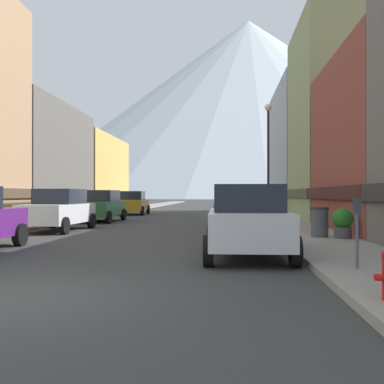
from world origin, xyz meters
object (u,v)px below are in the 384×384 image
(car_left_1, at_px, (59,210))
(car_right_0, at_px, (247,221))
(parking_meter_near, at_px, (357,223))
(car_left_2, at_px, (101,206))
(potted_plant_0, at_px, (50,208))
(trash_bin_right, at_px, (320,222))
(streetlamp_right, at_px, (268,145))
(car_right_1, at_px, (238,209))
(pedestrian_0, at_px, (271,204))
(car_left_3, at_px, (133,203))
(potted_plant_1, at_px, (343,223))

(car_left_1, distance_m, car_right_0, 10.76)
(car_right_0, height_order, parking_meter_near, car_right_0)
(car_left_2, bearing_deg, car_left_1, -89.99)
(parking_meter_near, distance_m, potted_plant_0, 21.65)
(trash_bin_right, relative_size, streetlamp_right, 0.17)
(car_right_0, relative_size, car_right_1, 0.99)
(car_right_0, xyz_separation_m, pedestrian_0, (2.45, 19.45, -0.02))
(trash_bin_right, xyz_separation_m, pedestrian_0, (-0.10, 15.46, 0.24))
(car_left_1, height_order, car_left_2, same)
(car_left_2, relative_size, pedestrian_0, 2.77)
(trash_bin_right, bearing_deg, car_left_1, 160.27)
(trash_bin_right, bearing_deg, car_right_1, 120.09)
(parking_meter_near, height_order, pedestrian_0, pedestrian_0)
(car_left_2, relative_size, trash_bin_right, 4.52)
(trash_bin_right, bearing_deg, car_left_3, 117.67)
(car_left_1, bearing_deg, car_right_0, -45.08)
(car_left_3, distance_m, car_right_0, 24.54)
(potted_plant_1, bearing_deg, car_left_1, 159.48)
(car_left_2, height_order, car_left_3, same)
(car_right_0, distance_m, potted_plant_0, 18.41)
(car_left_1, bearing_deg, car_right_1, 5.76)
(car_right_0, bearing_deg, car_left_3, 108.04)
(streetlamp_right, bearing_deg, car_left_2, 163.25)
(pedestrian_0, bearing_deg, car_right_1, -102.51)
(potted_plant_0, height_order, pedestrian_0, pedestrian_0)
(potted_plant_0, bearing_deg, car_left_3, 69.18)
(parking_meter_near, xyz_separation_m, potted_plant_0, (-12.75, 17.50, -0.29))
(car_right_1, xyz_separation_m, potted_plant_0, (-10.80, 6.52, -0.17))
(car_left_1, xyz_separation_m, parking_meter_near, (9.55, -10.21, 0.11))
(car_left_1, xyz_separation_m, streetlamp_right, (9.15, 3.84, 3.09))
(pedestrian_0, distance_m, streetlamp_right, 8.62)
(trash_bin_right, height_order, potted_plant_0, potted_plant_0)
(car_left_2, distance_m, car_left_3, 9.12)
(trash_bin_right, bearing_deg, parking_meter_near, -95.22)
(car_left_1, relative_size, car_right_1, 0.99)
(potted_plant_0, bearing_deg, streetlamp_right, -15.62)
(car_left_2, xyz_separation_m, potted_plant_1, (10.80, -10.63, -0.25))
(parking_meter_near, bearing_deg, streetlamp_right, 91.63)
(car_left_1, distance_m, car_right_1, 7.63)
(car_right_0, bearing_deg, potted_plant_0, 125.92)
(car_left_3, height_order, streetlamp_right, streetlamp_right)
(car_left_2, xyz_separation_m, car_left_3, (0.00, 9.12, 0.00))
(car_right_1, xyz_separation_m, streetlamp_right, (1.55, 3.07, 3.09))
(streetlamp_right, bearing_deg, car_right_1, -116.83)
(car_left_3, height_order, car_right_0, same)
(parking_meter_near, distance_m, potted_plant_1, 6.30)
(car_right_0, xyz_separation_m, car_right_1, (-0.00, 8.39, 0.00))
(car_left_2, height_order, potted_plant_1, car_left_2)
(parking_meter_near, distance_m, trash_bin_right, 6.61)
(parking_meter_near, bearing_deg, car_left_1, 133.08)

